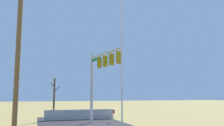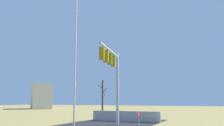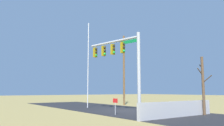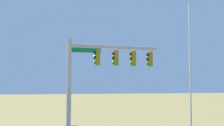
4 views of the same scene
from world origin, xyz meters
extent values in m
cylinder|color=#B2B5BA|center=(2.65, -0.90, 3.30)|extent=(0.28, 0.28, 6.61)
cylinder|color=#B2B5BA|center=(-0.20, -1.42, 6.26)|extent=(5.74, 1.24, 0.20)
cube|color=#0F7238|center=(1.62, -1.09, 5.98)|extent=(1.78, 0.35, 0.28)
cube|color=#937A0F|center=(0.94, -1.21, 5.56)|extent=(0.30, 0.40, 0.96)
sphere|color=black|center=(1.09, -1.19, 5.86)|extent=(0.22, 0.22, 0.22)
sphere|color=black|center=(1.09, -1.19, 5.56)|extent=(0.22, 0.22, 0.22)
sphere|color=green|center=(1.09, -1.19, 5.26)|extent=(0.22, 0.22, 0.22)
cube|color=#937A0F|center=(-0.24, -1.43, 5.56)|extent=(0.30, 0.40, 0.96)
sphere|color=black|center=(-0.09, -1.40, 5.86)|extent=(0.22, 0.22, 0.22)
sphere|color=black|center=(-0.09, -1.40, 5.56)|extent=(0.22, 0.22, 0.22)
sphere|color=green|center=(-0.09, -1.40, 5.26)|extent=(0.22, 0.22, 0.22)
cube|color=#937A0F|center=(-1.42, -1.65, 5.56)|extent=(0.30, 0.40, 0.96)
sphere|color=black|center=(-1.27, -1.62, 5.86)|extent=(0.22, 0.22, 0.22)
sphere|color=black|center=(-1.27, -1.62, 5.56)|extent=(0.22, 0.22, 0.22)
sphere|color=green|center=(-1.27, -1.62, 5.26)|extent=(0.22, 0.22, 0.22)
cube|color=#937A0F|center=(-2.60, -1.86, 5.56)|extent=(0.30, 0.40, 0.96)
sphere|color=black|center=(-2.45, -1.83, 5.86)|extent=(0.22, 0.22, 0.22)
sphere|color=black|center=(-2.45, -1.83, 5.56)|extent=(0.22, 0.22, 0.22)
sphere|color=green|center=(-2.45, -1.83, 5.26)|extent=(0.22, 0.22, 0.22)
cylinder|color=silver|center=(-5.10, -1.22, 4.64)|extent=(0.10, 0.10, 9.28)
camera|label=1|loc=(-20.07, 4.12, 2.67)|focal=38.32mm
camera|label=2|loc=(-18.02, -9.51, 2.19)|focal=38.74mm
camera|label=3|loc=(16.08, -13.24, 1.79)|focal=35.99mm
camera|label=4|loc=(3.14, 15.87, 4.08)|focal=45.53mm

